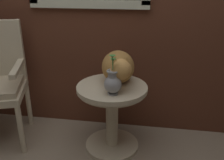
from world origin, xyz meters
name	(u,v)px	position (x,y,z in m)	size (l,w,h in m)	color
wicker_side_table	(112,107)	(0.19, 0.30, 0.38)	(0.56, 0.56, 0.57)	beige
cat	(118,67)	(0.23, 0.36, 0.70)	(0.32, 0.59, 0.27)	#AD7A3D
pewter_vase_with_ivy	(113,82)	(0.22, 0.16, 0.66)	(0.13, 0.14, 0.31)	#99999E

